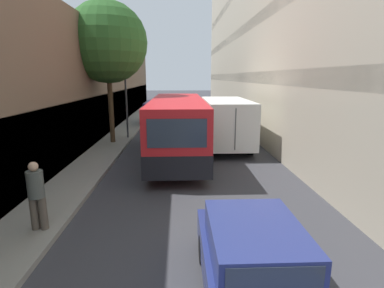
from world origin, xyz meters
The scene contains 10 objects.
ground_plane centered at (0.00, 15.00, 0.00)m, with size 150.00×150.00×0.00m, color #38383D.
sidewalk_left centered at (-4.55, 15.00, 0.08)m, with size 1.84×60.00×0.15m.
building_left_shopfront centered at (-6.57, 15.00, 3.24)m, with size 2.40×60.00×7.13m.
car_hatchback centered at (0.77, 3.91, 0.73)m, with size 1.82×4.04×1.46m.
bus centered at (-0.63, 13.97, 1.55)m, with size 2.51×9.57×2.91m.
box_truck centered at (2.06, 16.65, 1.50)m, with size 2.35×7.79×2.73m.
panel_van centered at (-2.42, 24.81, 1.08)m, with size 1.93×4.45×1.92m.
pedestrian centered at (-4.13, 6.45, 1.11)m, with size 0.42×0.40×1.78m.
street_lamp centered at (-3.88, 18.37, 5.33)m, with size 0.36×0.80×7.59m.
street_tree_left centered at (-4.55, 17.00, 5.83)m, with size 4.50×4.50×7.94m.
Camera 1 is at (-0.54, -0.73, 3.97)m, focal length 28.00 mm.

